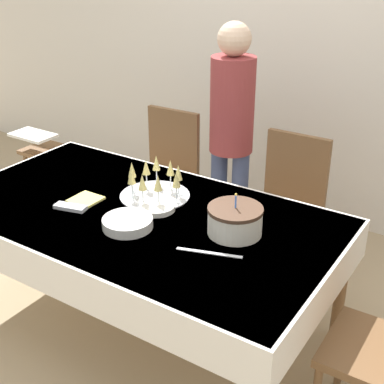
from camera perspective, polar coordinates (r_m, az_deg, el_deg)
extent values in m
plane|color=tan|center=(3.16, -5.26, -14.09)|extent=(12.00, 12.00, 0.00)
cube|color=silver|center=(4.07, 10.50, 15.81)|extent=(8.00, 0.05, 2.70)
cube|color=silver|center=(2.76, -5.86, -2.35)|extent=(2.02, 1.10, 0.03)
cube|color=silver|center=(2.80, -5.78, -3.97)|extent=(2.05, 1.13, 0.21)
cylinder|color=brown|center=(3.82, -12.28, -0.70)|extent=(0.06, 0.06, 0.71)
cylinder|color=brown|center=(2.95, 15.62, -9.68)|extent=(0.06, 0.06, 0.71)
cube|color=brown|center=(3.70, -3.53, 0.29)|extent=(0.43, 0.43, 0.04)
cube|color=brown|center=(3.74, -1.97, 5.11)|extent=(0.40, 0.05, 0.50)
cylinder|color=brown|center=(3.58, -2.70, -4.69)|extent=(0.04, 0.04, 0.42)
cylinder|color=brown|center=(3.77, -7.25, -3.22)|extent=(0.04, 0.04, 0.42)
cylinder|color=brown|center=(3.85, 0.29, -2.39)|extent=(0.04, 0.04, 0.42)
cylinder|color=brown|center=(4.03, -4.10, -1.13)|extent=(0.04, 0.04, 0.42)
cube|color=brown|center=(3.30, 9.37, -3.41)|extent=(0.42, 0.42, 0.04)
cube|color=brown|center=(3.34, 11.06, 2.01)|extent=(0.40, 0.04, 0.50)
cylinder|color=brown|center=(3.22, 10.69, -9.11)|extent=(0.04, 0.04, 0.42)
cylinder|color=brown|center=(3.34, 4.97, -7.31)|extent=(0.04, 0.04, 0.42)
cylinder|color=brown|center=(3.50, 13.02, -6.20)|extent=(0.04, 0.04, 0.42)
cylinder|color=brown|center=(3.61, 7.70, -4.66)|extent=(0.04, 0.04, 0.42)
cube|color=brown|center=(2.47, 19.08, -15.87)|extent=(0.43, 0.43, 0.04)
cylinder|color=brown|center=(2.78, 15.68, -16.17)|extent=(0.04, 0.04, 0.42)
cylinder|color=silver|center=(2.52, 4.60, -3.23)|extent=(0.26, 0.26, 0.12)
cylinder|color=#4C3323|center=(2.49, 4.65, -1.86)|extent=(0.26, 0.26, 0.02)
cylinder|color=#3F72D8|center=(2.47, 4.68, -1.06)|extent=(0.01, 0.01, 0.06)
sphere|color=#F9CC4C|center=(2.45, 4.71, -0.26)|extent=(0.01, 0.01, 0.01)
cylinder|color=silver|center=(2.90, -3.98, -0.36)|extent=(0.38, 0.38, 0.01)
cylinder|color=silver|center=(2.82, -1.65, -1.04)|extent=(0.05, 0.05, 0.00)
cylinder|color=silver|center=(2.80, -1.66, -0.23)|extent=(0.01, 0.01, 0.08)
cone|color=#E0CC72|center=(2.76, -1.68, 1.36)|extent=(0.04, 0.04, 0.08)
cylinder|color=silver|center=(2.90, -1.45, -0.22)|extent=(0.05, 0.05, 0.00)
cylinder|color=silver|center=(2.88, -1.46, 0.57)|extent=(0.01, 0.01, 0.08)
cone|color=#E0CC72|center=(2.84, -1.48, 2.13)|extent=(0.04, 0.04, 0.08)
cylinder|color=silver|center=(2.96, -2.23, 0.31)|extent=(0.05, 0.05, 0.00)
cylinder|color=silver|center=(2.94, -2.25, 1.10)|extent=(0.01, 0.01, 0.08)
cone|color=#E0CC72|center=(2.90, -2.28, 2.62)|extent=(0.04, 0.04, 0.08)
cylinder|color=silver|center=(3.02, -3.76, 0.88)|extent=(0.05, 0.05, 0.00)
cylinder|color=silver|center=(3.01, -3.79, 1.65)|extent=(0.01, 0.01, 0.08)
cone|color=#E0CC72|center=(2.97, -3.83, 3.14)|extent=(0.04, 0.04, 0.08)
cylinder|color=silver|center=(2.97, -4.83, 0.40)|extent=(0.05, 0.05, 0.00)
cylinder|color=silver|center=(2.96, -4.86, 1.18)|extent=(0.01, 0.01, 0.08)
cone|color=#E0CC72|center=(2.92, -4.93, 2.70)|extent=(0.04, 0.04, 0.08)
cylinder|color=silver|center=(2.95, -6.31, 0.08)|extent=(0.05, 0.05, 0.00)
cylinder|color=silver|center=(2.93, -6.35, 0.86)|extent=(0.01, 0.01, 0.08)
cone|color=#E0CC72|center=(2.89, -6.43, 2.39)|extent=(0.04, 0.04, 0.08)
cylinder|color=silver|center=(2.87, -6.35, -0.65)|extent=(0.05, 0.05, 0.00)
cylinder|color=silver|center=(2.85, -6.39, 0.16)|extent=(0.01, 0.01, 0.08)
cone|color=#E0CC72|center=(2.82, -6.47, 1.72)|extent=(0.04, 0.04, 0.08)
cylinder|color=silver|center=(2.80, -5.21, -1.34)|extent=(0.05, 0.05, 0.00)
cylinder|color=silver|center=(2.78, -5.25, -0.52)|extent=(0.01, 0.01, 0.08)
cone|color=#E0CC72|center=(2.74, -5.32, 1.07)|extent=(0.04, 0.04, 0.08)
cylinder|color=silver|center=(2.78, -3.58, -1.42)|extent=(0.05, 0.05, 0.00)
cylinder|color=silver|center=(2.76, -3.60, -0.60)|extent=(0.01, 0.01, 0.08)
cone|color=#E0CC72|center=(2.73, -3.65, 1.01)|extent=(0.04, 0.04, 0.08)
cylinder|color=silver|center=(2.61, -6.86, -3.70)|extent=(0.24, 0.24, 0.01)
cylinder|color=silver|center=(2.60, -6.87, -3.56)|extent=(0.24, 0.24, 0.01)
cylinder|color=silver|center=(2.60, -6.88, -3.43)|extent=(0.24, 0.24, 0.01)
cylinder|color=silver|center=(2.60, -6.88, -3.29)|extent=(0.24, 0.24, 0.01)
cylinder|color=silver|center=(2.59, -6.89, -3.16)|extent=(0.24, 0.24, 0.01)
cylinder|color=silver|center=(2.59, -6.90, -3.02)|extent=(0.24, 0.24, 0.01)
cylinder|color=silver|center=(2.59, -6.91, -2.89)|extent=(0.24, 0.24, 0.01)
cylinder|color=silver|center=(2.75, -3.72, -1.86)|extent=(0.18, 0.18, 0.01)
cylinder|color=silver|center=(2.75, -3.73, -1.73)|extent=(0.18, 0.18, 0.01)
cylinder|color=silver|center=(2.75, -3.73, -1.60)|extent=(0.18, 0.18, 0.01)
cylinder|color=silver|center=(2.74, -3.74, -1.47)|extent=(0.18, 0.18, 0.01)
cube|color=silver|center=(2.39, 1.85, -6.50)|extent=(0.29, 0.11, 0.00)
cube|color=silver|center=(2.82, -12.84, -1.59)|extent=(0.18, 0.10, 0.02)
cube|color=#E0D166|center=(2.90, -11.28, -0.80)|extent=(0.15, 0.15, 0.01)
cylinder|color=#3F4C72|center=(3.67, 2.84, -0.83)|extent=(0.11, 0.11, 0.76)
cylinder|color=#3F4C72|center=(3.61, 5.04, -1.44)|extent=(0.11, 0.11, 0.76)
cylinder|color=maroon|center=(3.39, 4.28, 9.23)|extent=(0.28, 0.28, 0.60)
sphere|color=#D8B293|center=(3.30, 4.51, 15.99)|extent=(0.21, 0.21, 0.21)
cube|color=brown|center=(4.21, -15.35, 4.33)|extent=(0.30, 0.30, 0.03)
cube|color=silver|center=(4.10, -16.61, 5.83)|extent=(0.33, 0.20, 0.02)
cylinder|color=brown|center=(4.33, -16.97, 0.65)|extent=(0.03, 0.03, 0.54)
cylinder|color=brown|center=(4.18, -14.98, -0.04)|extent=(0.03, 0.03, 0.54)
cylinder|color=brown|center=(4.46, -14.87, 1.66)|extent=(0.03, 0.03, 0.54)
cylinder|color=brown|center=(4.31, -12.87, 1.03)|extent=(0.03, 0.03, 0.54)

